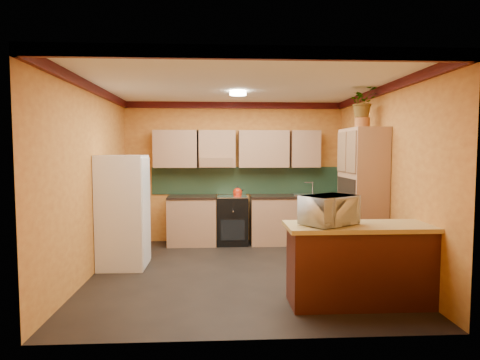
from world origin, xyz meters
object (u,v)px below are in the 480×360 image
microwave (329,210)px  base_cabinets_back (265,221)px  breakfast_bar (368,267)px  fridge (123,211)px  pantry (362,198)px  stove (232,220)px

microwave → base_cabinets_back: bearing=62.5°
breakfast_bar → microwave: (-0.47, 0.00, 0.66)m
fridge → breakfast_bar: size_ratio=0.94×
fridge → microwave: (2.69, -1.66, 0.25)m
breakfast_bar → microwave: size_ratio=2.98×
base_cabinets_back → pantry: size_ratio=1.74×
microwave → breakfast_bar: bearing=-34.3°
pantry → breakfast_bar: size_ratio=1.17×
base_cabinets_back → stove: size_ratio=4.01×
fridge → pantry: size_ratio=0.81×
stove → microwave: bearing=-72.2°
fridge → stove: bearing=40.2°
fridge → pantry: (3.60, -0.19, 0.20)m
fridge → breakfast_bar: fridge is taller
base_cabinets_back → breakfast_bar: same height
fridge → breakfast_bar: bearing=-27.7°
stove → fridge: (-1.70, -1.43, 0.39)m
pantry → microwave: bearing=-121.8°
base_cabinets_back → stove: 0.63m
stove → breakfast_bar: 3.42m
base_cabinets_back → fridge: bearing=-148.3°
fridge → microwave: 3.17m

